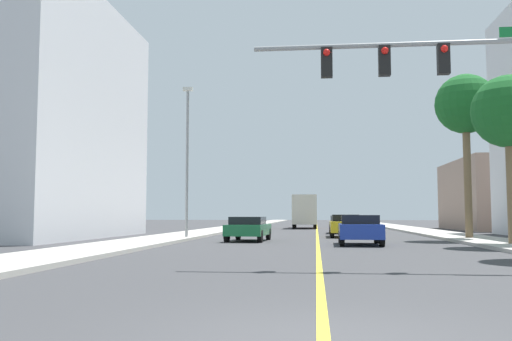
% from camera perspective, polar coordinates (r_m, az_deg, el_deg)
% --- Properties ---
extents(ground, '(192.00, 192.00, 0.00)m').
position_cam_1_polar(ground, '(48.35, 6.33, -6.22)').
color(ground, '#38383A').
extents(sidewalk_left, '(3.26, 168.00, 0.15)m').
position_cam_1_polar(sidewalk_left, '(49.08, -3.72, -6.13)').
color(sidewalk_left, '#B2ADA3').
rests_on(sidewalk_left, ground).
extents(sidewalk_right, '(3.26, 168.00, 0.15)m').
position_cam_1_polar(sidewalk_right, '(49.10, 16.37, -5.95)').
color(sidewalk_right, '#B2ADA3').
rests_on(sidewalk_right, ground).
extents(lane_marking_center, '(0.16, 144.00, 0.01)m').
position_cam_1_polar(lane_marking_center, '(48.35, 6.33, -6.21)').
color(lane_marking_center, yellow).
rests_on(lane_marking_center, ground).
extents(traffic_signal_mast, '(9.17, 0.36, 6.34)m').
position_cam_1_polar(traffic_signal_mast, '(16.21, 21.71, 8.18)').
color(traffic_signal_mast, gray).
rests_on(traffic_signal_mast, sidewalk_right).
extents(street_lamp, '(0.56, 0.28, 8.60)m').
position_cam_1_polar(street_lamp, '(31.81, -7.13, 1.72)').
color(street_lamp, gray).
rests_on(street_lamp, sidewalk_left).
extents(palm_mid, '(3.23, 3.23, 7.45)m').
position_cam_1_polar(palm_mid, '(27.02, 24.67, 5.42)').
color(palm_mid, brown).
rests_on(palm_mid, sidewalk_right).
extents(palm_far, '(3.32, 3.32, 9.08)m').
position_cam_1_polar(palm_far, '(33.07, 20.84, 6.26)').
color(palm_far, brown).
rests_on(palm_far, sidewalk_right).
extents(car_gray, '(1.89, 4.16, 1.33)m').
position_cam_1_polar(car_gray, '(42.02, 8.82, -5.49)').
color(car_gray, slate).
rests_on(car_gray, ground).
extents(car_yellow, '(1.91, 4.35, 1.40)m').
position_cam_1_polar(car_yellow, '(35.07, 9.20, -5.62)').
color(car_yellow, gold).
rests_on(car_yellow, ground).
extents(car_green, '(2.11, 4.27, 1.29)m').
position_cam_1_polar(car_green, '(29.45, -0.79, -5.96)').
color(car_green, '#196638').
rests_on(car_green, ground).
extents(car_blue, '(2.03, 3.96, 1.38)m').
position_cam_1_polar(car_blue, '(26.25, 10.70, -5.98)').
color(car_blue, '#1E389E').
rests_on(car_blue, ground).
extents(delivery_truck, '(2.51, 7.84, 3.34)m').
position_cam_1_polar(delivery_truck, '(56.64, 5.04, -4.21)').
color(delivery_truck, red).
rests_on(delivery_truck, ground).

